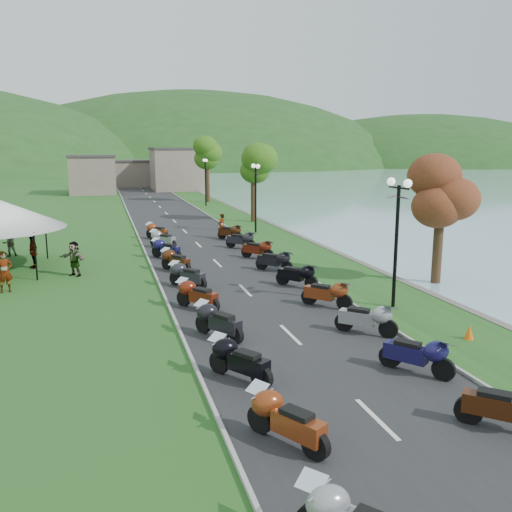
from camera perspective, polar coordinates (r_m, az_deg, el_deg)
road at (r=41.23m, az=-7.51°, el=2.58°), size 7.00×120.00×0.02m
hills_backdrop at (r=200.53m, az=-14.33°, el=9.16°), size 360.00×120.00×76.00m
far_building at (r=85.51m, az=-13.38°, el=8.51°), size 18.00×16.00×5.00m
moto_row_left at (r=17.93m, az=-4.09°, el=-7.02°), size 2.60×43.40×1.10m
moto_row_right at (r=22.94m, az=5.66°, el=-2.96°), size 2.60×32.13×1.10m
tree_lakeside at (r=26.15m, az=18.78°, el=4.05°), size 2.27×2.27×6.30m
pedestrian_a at (r=26.08m, az=-24.78°, el=-3.47°), size 0.79×0.68×1.82m
pedestrian_b at (r=34.67m, az=-24.44°, el=-0.00°), size 0.84×0.66×1.53m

